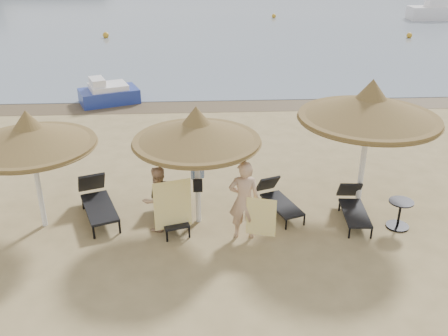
# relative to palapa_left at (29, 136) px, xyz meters

# --- Properties ---
(ground) EXTENTS (160.00, 160.00, 0.00)m
(ground) POSITION_rel_palapa_left_xyz_m (4.21, -0.77, -2.24)
(ground) COLOR tan
(ground) RESTS_ON ground
(wet_sand_strip) EXTENTS (200.00, 1.60, 0.01)m
(wet_sand_strip) POSITION_rel_palapa_left_xyz_m (4.21, 8.63, -2.23)
(wet_sand_strip) COLOR brown
(wet_sand_strip) RESTS_ON ground
(palapa_left) EXTENTS (2.83, 2.83, 2.81)m
(palapa_left) POSITION_rel_palapa_left_xyz_m (0.00, 0.00, 0.00)
(palapa_left) COLOR white
(palapa_left) RESTS_ON ground
(palapa_center) EXTENTS (2.86, 2.86, 2.84)m
(palapa_center) POSITION_rel_palapa_left_xyz_m (3.58, 0.00, 0.02)
(palapa_center) COLOR white
(palapa_center) RESTS_ON ground
(palapa_right) EXTENTS (3.27, 3.27, 3.24)m
(palapa_right) POSITION_rel_palapa_left_xyz_m (7.53, 0.47, 0.35)
(palapa_right) COLOR white
(palapa_right) RESTS_ON ground
(lounger_far_left) EXTENTS (1.26, 2.02, 0.86)m
(lounger_far_left) POSITION_rel_palapa_left_xyz_m (1.16, 0.43, -1.85)
(lounger_far_left) COLOR black
(lounger_far_left) RESTS_ON ground
(lounger_near_left) EXTENTS (0.98, 1.77, 0.75)m
(lounger_near_left) POSITION_rel_palapa_left_xyz_m (2.88, 0.10, -1.90)
(lounger_near_left) COLOR black
(lounger_near_left) RESTS_ON ground
(lounger_near_right) EXTENTS (1.04, 1.68, 0.72)m
(lounger_near_right) POSITION_rel_palapa_left_xyz_m (5.51, 0.40, -1.91)
(lounger_near_right) COLOR black
(lounger_near_right) RESTS_ON ground
(lounger_far_right) EXTENTS (0.67, 1.66, 0.72)m
(lounger_far_right) POSITION_rel_palapa_left_xyz_m (7.24, -0.07, -1.91)
(lounger_far_right) COLOR black
(lounger_far_right) RESTS_ON ground
(side_table) EXTENTS (0.56, 0.56, 0.67)m
(side_table) POSITION_rel_palapa_left_xyz_m (8.18, -0.51, -1.92)
(side_table) COLOR black
(side_table) RESTS_ON ground
(person_left) EXTENTS (0.98, 0.93, 1.79)m
(person_left) POSITION_rel_palapa_left_xyz_m (2.67, -0.29, -1.34)
(person_left) COLOR tan
(person_left) RESTS_ON ground
(person_right) EXTENTS (1.04, 0.72, 2.14)m
(person_right) POSITION_rel_palapa_left_xyz_m (4.58, -0.71, -1.17)
(person_right) COLOR tan
(person_right) RESTS_ON ground
(towel_left) EXTENTS (0.81, 0.25, 1.17)m
(towel_left) POSITION_rel_palapa_left_xyz_m (3.02, -0.64, -1.43)
(towel_left) COLOR yellow
(towel_left) RESTS_ON ground
(towel_right) EXTENTS (0.63, 0.20, 0.91)m
(towel_right) POSITION_rel_palapa_left_xyz_m (4.93, -0.96, -1.61)
(towel_right) COLOR yellow
(towel_right) RESTS_ON ground
(bag_patterned) EXTENTS (0.31, 0.20, 0.37)m
(bag_patterned) POSITION_rel_palapa_left_xyz_m (3.58, 0.18, -1.02)
(bag_patterned) COLOR white
(bag_patterned) RESTS_ON ground
(bag_dark) EXTENTS (0.21, 0.07, 0.30)m
(bag_dark) POSITION_rel_palapa_left_xyz_m (3.58, -0.16, -1.22)
(bag_dark) COLOR black
(bag_dark) RESTS_ON ground
(pedal_boat) EXTENTS (2.57, 2.04, 1.04)m
(pedal_boat) POSITION_rel_palapa_left_xyz_m (0.05, 9.26, -1.85)
(pedal_boat) COLOR navy
(pedal_boat) RESTS_ON ground
(buoy_left) EXTENTS (0.39, 0.39, 0.39)m
(buoy_left) POSITION_rel_palapa_left_xyz_m (-2.24, 22.94, -2.04)
(buoy_left) COLOR gold
(buoy_left) RESTS_ON ground
(buoy_mid) EXTENTS (0.34, 0.34, 0.34)m
(buoy_mid) POSITION_rel_palapa_left_xyz_m (9.81, 30.70, -2.07)
(buoy_mid) COLOR gold
(buoy_mid) RESTS_ON ground
(buoy_right) EXTENTS (0.36, 0.36, 0.36)m
(buoy_right) POSITION_rel_palapa_left_xyz_m (17.34, 21.91, -2.06)
(buoy_right) COLOR gold
(buoy_right) RESTS_ON ground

